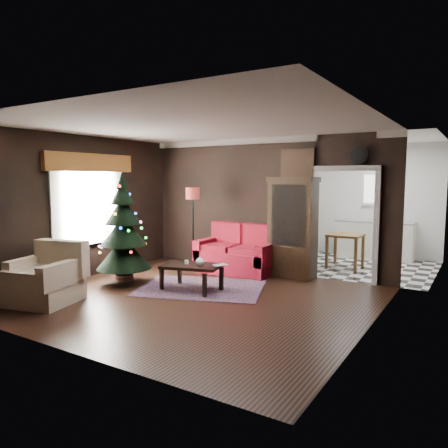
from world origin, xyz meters
The scene contains 26 objects.
floor centered at (0.00, 0.00, 0.00)m, with size 5.50×5.50×0.00m, color black.
ceiling centered at (0.00, 0.00, 2.80)m, with size 5.50×5.50×0.00m, color white.
wall_back centered at (0.00, 2.50, 1.40)m, with size 5.50×5.50×0.00m, color black.
wall_front centered at (0.00, -2.50, 1.40)m, with size 5.50×5.50×0.00m, color black.
wall_left centered at (-2.75, 0.00, 1.40)m, with size 5.50×5.50×0.00m, color black.
wall_right centered at (2.75, 0.00, 1.40)m, with size 5.50×5.50×0.00m, color black.
doorway centered at (1.70, 2.50, 1.05)m, with size 1.10×0.10×2.10m, color silver, non-canonical shape.
left_window centered at (-2.71, 0.20, 1.45)m, with size 0.05×1.60×1.40m, color white.
valance centered at (-2.63, 0.20, 2.27)m, with size 0.12×2.10×0.35m, color brown.
kitchen_floor centered at (1.70, 4.00, 0.00)m, with size 3.00×3.00×0.00m, color white.
kitchen_window centered at (1.70, 5.45, 1.70)m, with size 0.70×0.06×0.70m, color white.
rug centered at (-0.29, 0.59, 0.01)m, with size 2.17×1.58×0.01m, color #634058.
loveseat centered at (-0.40, 2.05, 0.50)m, with size 1.70×0.90×1.00m, color maroon, non-canonical shape.
curio_cabinet centered at (0.75, 2.27, 0.95)m, with size 0.90×0.45×1.90m, color black, non-canonical shape.
floor_lamp centered at (-1.34, 1.80, 0.83)m, with size 0.32×0.32×1.88m, color black, non-canonical shape.
christmas_tree centered at (-1.71, 0.13, 1.05)m, with size 1.01×1.01×1.93m, color black, non-canonical shape.
armchair centered at (-1.90, -1.43, 0.46)m, with size 0.97×0.97×0.99m, color tan, non-canonical shape.
coffee_table centered at (-0.36, 0.39, 0.24)m, with size 1.00×0.60×0.45m, color black, non-canonical shape.
teapot centered at (-0.16, 0.37, 0.54)m, with size 0.16×0.16×0.15m, color white, non-canonical shape.
cup_a centered at (-0.37, 0.63, 0.49)m, with size 0.06×0.06×0.05m, color silver.
cup_b centered at (-0.47, 0.40, 0.49)m, with size 0.08×0.08×0.07m, color white.
book centered at (0.04, 0.63, 0.57)m, with size 0.16×0.02×0.22m, color #807358.
wall_clock centered at (1.95, 2.45, 2.38)m, with size 0.32×0.32×0.06m, color white.
painting centered at (0.75, 2.46, 2.25)m, with size 0.62×0.05×0.52m, color #A17945.
kitchen_counter centered at (1.70, 5.20, 0.45)m, with size 1.80×0.60×0.90m, color silver.
kitchen_table centered at (1.40, 3.70, 0.38)m, with size 0.70×0.70×0.75m, color brown, non-canonical shape.
Camera 1 is at (3.96, -5.51, 1.97)m, focal length 33.95 mm.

